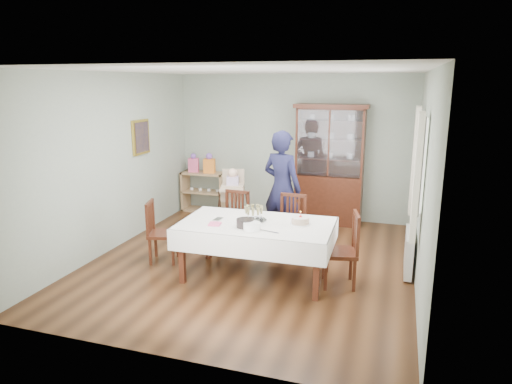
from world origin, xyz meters
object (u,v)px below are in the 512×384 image
at_px(sideboard, 204,192).
at_px(woman, 282,188).
at_px(china_cabinet, 330,163).
at_px(chair_end_left, 163,243).
at_px(chair_far_right, 289,239).
at_px(champagne_tray, 254,216).
at_px(gift_bag_pink, 193,164).
at_px(chair_end_right, 340,264).
at_px(birthday_cake, 300,221).
at_px(gift_bag_orange, 209,164).
at_px(dining_table, 256,250).
at_px(chair_far_left, 233,234).
at_px(high_chair, 233,208).

xyz_separation_m(sideboard, woman, (1.96, -1.37, 0.52)).
distance_m(china_cabinet, sideboard, 2.60).
bearing_deg(chair_end_left, chair_far_right, -83.22).
bearing_deg(champagne_tray, woman, 88.35).
bearing_deg(chair_far_right, gift_bag_pink, 146.23).
relative_size(sideboard, chair_far_right, 0.97).
distance_m(china_cabinet, champagne_tray, 2.76).
bearing_deg(chair_end_right, birthday_cake, -105.18).
bearing_deg(chair_end_right, gift_bag_orange, -145.11).
bearing_deg(dining_table, gift_bag_orange, 123.89).
height_order(chair_end_right, gift_bag_pink, gift_bag_pink).
relative_size(chair_far_right, champagne_tray, 2.76).
distance_m(chair_end_right, champagne_tray, 1.27).
bearing_deg(gift_bag_pink, chair_far_left, -51.07).
distance_m(chair_end_right, high_chair, 2.56).
distance_m(china_cabinet, birthday_cake, 2.65).
relative_size(high_chair, birthday_cake, 4.33).
bearing_deg(chair_far_left, woman, 46.37).
distance_m(chair_far_right, chair_end_left, 1.86).
relative_size(chair_far_left, chair_end_right, 0.96).
xyz_separation_m(china_cabinet, chair_end_right, (0.57, -2.65, -0.84)).
bearing_deg(chair_end_left, gift_bag_orange, -7.77).
distance_m(chair_far_left, high_chair, 0.88).
distance_m(dining_table, champagne_tray, 0.45).
height_order(dining_table, sideboard, sideboard).
relative_size(china_cabinet, sideboard, 2.42).
relative_size(birthday_cake, gift_bag_orange, 0.66).
height_order(china_cabinet, birthday_cake, china_cabinet).
height_order(chair_end_left, gift_bag_orange, gift_bag_orange).
bearing_deg(chair_far_left, gift_bag_orange, 126.08).
xyz_separation_m(china_cabinet, chair_far_right, (-0.28, -1.89, -0.85)).
height_order(sideboard, chair_far_right, chair_far_right).
xyz_separation_m(champagne_tray, gift_bag_orange, (-1.79, 2.68, 0.15)).
height_order(chair_end_right, champagne_tray, champagne_tray).
distance_m(high_chair, gift_bag_orange, 1.53).
height_order(chair_far_left, woman, woman).
bearing_deg(chair_end_right, high_chair, -140.29).
height_order(china_cabinet, champagne_tray, china_cabinet).
xyz_separation_m(sideboard, chair_end_left, (0.50, -2.63, -0.13)).
distance_m(chair_far_left, chair_end_right, 1.88).
xyz_separation_m(chair_end_right, birthday_cake, (-0.54, 0.02, 0.52)).
bearing_deg(chair_far_left, chair_end_right, -19.16).
height_order(chair_far_left, chair_end_right, chair_end_right).
bearing_deg(china_cabinet, high_chair, -142.94).
height_order(sideboard, chair_end_right, chair_end_right).
height_order(chair_end_right, woman, woman).
bearing_deg(high_chair, china_cabinet, 21.94).
relative_size(china_cabinet, chair_far_left, 2.35).
bearing_deg(chair_far_right, gift_bag_orange, 141.96).
distance_m(high_chair, gift_bag_pink, 1.75).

